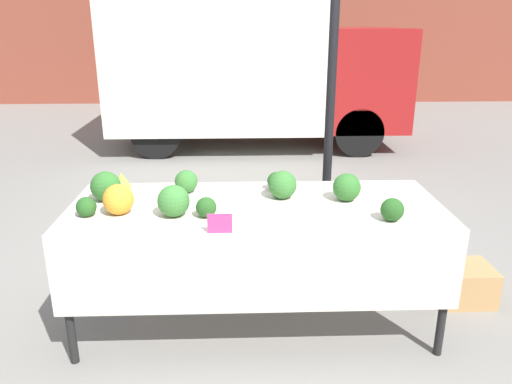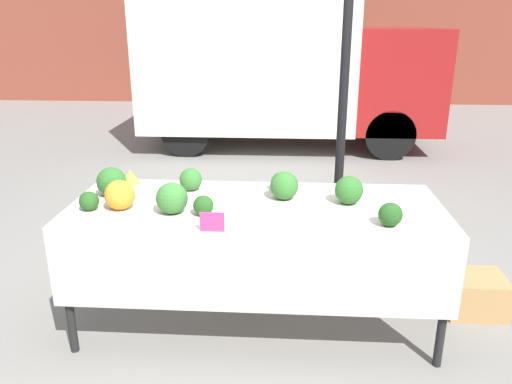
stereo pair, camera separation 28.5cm
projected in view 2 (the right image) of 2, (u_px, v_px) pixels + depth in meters
ground_plane at (256, 321)px, 3.38m from camera, size 40.00×40.00×0.00m
tent_pole at (343, 109)px, 3.75m from camera, size 0.07×0.07×2.59m
parked_truck at (279, 64)px, 7.77m from camera, size 4.47×1.98×2.39m
market_table at (255, 222)px, 3.07m from camera, size 2.31×0.90×0.84m
orange_cauliflower at (120, 195)px, 3.00m from camera, size 0.18×0.18×0.18m
romanesco_head at (130, 176)px, 3.48m from camera, size 0.13×0.13×0.11m
broccoli_head_0 at (349, 190)px, 3.09m from camera, size 0.18×0.18×0.18m
broccoli_head_1 at (111, 182)px, 3.23m from camera, size 0.19×0.19×0.19m
broccoli_head_2 at (89, 201)px, 2.99m from camera, size 0.12×0.12×0.12m
broccoli_head_3 at (390, 214)px, 2.76m from camera, size 0.13×0.13×0.13m
broccoli_head_4 at (172, 198)px, 2.93m from camera, size 0.19×0.19×0.19m
broccoli_head_5 at (284, 186)px, 3.17m from camera, size 0.18×0.18×0.18m
broccoli_head_6 at (280, 182)px, 3.33m from camera, size 0.12×0.12×0.12m
broccoli_head_7 at (191, 179)px, 3.34m from camera, size 0.15×0.15×0.15m
broccoli_head_8 at (203, 205)px, 2.91m from camera, size 0.12×0.12×0.12m
price_sign at (212, 222)px, 2.69m from camera, size 0.13×0.01×0.11m
produce_crate at (474, 294)px, 3.46m from camera, size 0.39×0.34×0.27m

